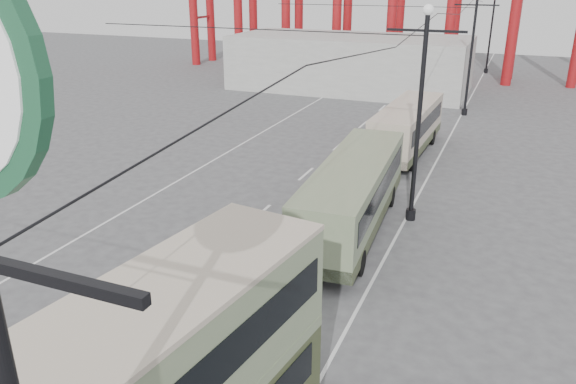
% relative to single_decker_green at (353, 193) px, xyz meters
% --- Properties ---
extents(road_markings, '(12.52, 120.00, 0.01)m').
position_rel_single_decker_green_xyz_m(road_markings, '(-4.33, 3.87, -1.75)').
color(road_markings, silver).
rests_on(road_markings, ground).
extents(lamp_post_mid, '(3.20, 0.44, 9.32)m').
position_rel_single_decker_green_xyz_m(lamp_post_mid, '(2.13, 2.17, 2.92)').
color(lamp_post_mid, black).
rests_on(lamp_post_mid, ground).
extents(lamp_post_far, '(3.20, 0.44, 9.32)m').
position_rel_single_decker_green_xyz_m(lamp_post_far, '(2.13, 24.17, 2.92)').
color(lamp_post_far, black).
rests_on(lamp_post_far, ground).
extents(lamp_post_distant, '(3.20, 0.44, 9.32)m').
position_rel_single_decker_green_xyz_m(lamp_post_distant, '(2.13, 46.17, 2.92)').
color(lamp_post_distant, black).
rests_on(lamp_post_distant, ground).
extents(fairground_shed, '(22.00, 10.00, 5.00)m').
position_rel_single_decker_green_xyz_m(fairground_shed, '(-9.47, 31.17, 0.74)').
color(fairground_shed, '#9B9C97').
rests_on(fairground_shed, ground).
extents(single_decker_green, '(3.20, 11.14, 3.11)m').
position_rel_single_decker_green_xyz_m(single_decker_green, '(0.00, 0.00, 0.00)').
color(single_decker_green, gray).
rests_on(single_decker_green, ground).
extents(single_decker_cream, '(2.77, 9.79, 3.02)m').
position_rel_single_decker_green_xyz_m(single_decker_cream, '(-0.11, 12.12, -0.05)').
color(single_decker_cream, '#C0B09A').
rests_on(single_decker_cream, ground).
extents(pedestrian, '(0.68, 0.52, 1.69)m').
position_rel_single_decker_green_xyz_m(pedestrian, '(-3.88, -5.24, -0.91)').
color(pedestrian, black).
rests_on(pedestrian, ground).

